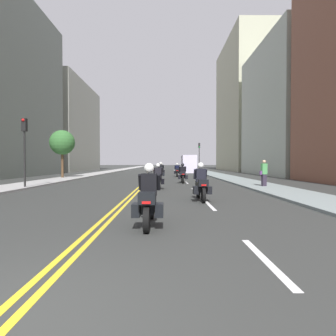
% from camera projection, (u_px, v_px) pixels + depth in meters
% --- Properties ---
extents(ground_plane, '(264.00, 264.00, 0.00)m').
position_uv_depth(ground_plane, '(157.00, 172.00, 50.69)').
color(ground_plane, '#2F312F').
extents(sidewalk_left, '(2.78, 144.00, 0.12)m').
position_uv_depth(sidewalk_left, '(112.00, 171.00, 50.64)').
color(sidewalk_left, '#A09F9E').
rests_on(sidewalk_left, ground).
extents(sidewalk_right, '(2.78, 144.00, 0.12)m').
position_uv_depth(sidewalk_right, '(202.00, 171.00, 50.74)').
color(sidewalk_right, gray).
rests_on(sidewalk_right, ground).
extents(centreline_yellow_inner, '(0.12, 132.00, 0.01)m').
position_uv_depth(centreline_yellow_inner, '(156.00, 172.00, 50.69)').
color(centreline_yellow_inner, yellow).
rests_on(centreline_yellow_inner, ground).
extents(centreline_yellow_outer, '(0.12, 132.00, 0.01)m').
position_uv_depth(centreline_yellow_outer, '(157.00, 172.00, 50.69)').
color(centreline_yellow_outer, yellow).
rests_on(centreline_yellow_outer, ground).
extents(lane_dashes_white, '(0.14, 56.40, 0.01)m').
position_uv_depth(lane_dashes_white, '(181.00, 177.00, 31.72)').
color(lane_dashes_white, silver).
rests_on(lane_dashes_white, ground).
extents(building_left_1, '(6.08, 20.88, 20.58)m').
position_uv_depth(building_left_1, '(2.00, 85.00, 31.49)').
color(building_left_1, slate).
rests_on(building_left_1, ground).
extents(building_right_1, '(7.43, 16.68, 16.94)m').
position_uv_depth(building_right_1, '(287.00, 110.00, 36.56)').
color(building_right_1, '#AFB9A9').
rests_on(building_right_1, ground).
extents(building_left_2, '(7.52, 20.85, 16.93)m').
position_uv_depth(building_left_2, '(68.00, 128.00, 54.89)').
color(building_left_2, '#9E9F91').
rests_on(building_left_2, ground).
extents(building_right_2, '(9.60, 20.94, 26.02)m').
position_uv_depth(building_right_2, '(249.00, 107.00, 57.11)').
color(building_right_2, '#ABAC90').
rests_on(building_right_2, ground).
extents(motorcycle_0, '(0.77, 2.23, 1.63)m').
position_uv_depth(motorcycle_0, '(149.00, 201.00, 7.21)').
color(motorcycle_0, black).
rests_on(motorcycle_0, ground).
extents(motorcycle_1, '(0.77, 2.27, 1.65)m').
position_uv_depth(motorcycle_1, '(201.00, 185.00, 12.03)').
color(motorcycle_1, black).
rests_on(motorcycle_1, ground).
extents(motorcycle_2, '(0.77, 2.11, 1.60)m').
position_uv_depth(motorcycle_2, '(158.00, 178.00, 17.43)').
color(motorcycle_2, black).
rests_on(motorcycle_2, ground).
extents(motorcycle_3, '(0.76, 2.15, 1.60)m').
position_uv_depth(motorcycle_3, '(183.00, 175.00, 22.51)').
color(motorcycle_3, black).
rests_on(motorcycle_3, ground).
extents(motorcycle_4, '(0.76, 2.29, 1.69)m').
position_uv_depth(motorcycle_4, '(161.00, 173.00, 27.06)').
color(motorcycle_4, black).
rests_on(motorcycle_4, ground).
extents(motorcycle_5, '(0.76, 2.13, 1.58)m').
position_uv_depth(motorcycle_5, '(177.00, 171.00, 32.23)').
color(motorcycle_5, black).
rests_on(motorcycle_5, ground).
extents(motorcycle_6, '(0.77, 2.19, 1.58)m').
position_uv_depth(motorcycle_6, '(162.00, 170.00, 36.57)').
color(motorcycle_6, black).
rests_on(motorcycle_6, ground).
extents(traffic_light_near, '(0.28, 0.38, 4.39)m').
position_uv_depth(traffic_light_near, '(24.00, 140.00, 17.52)').
color(traffic_light_near, black).
rests_on(traffic_light_near, ground).
extents(traffic_light_far, '(0.28, 0.38, 4.86)m').
position_uv_depth(traffic_light_far, '(199.00, 152.00, 46.28)').
color(traffic_light_far, black).
rests_on(traffic_light_far, ground).
extents(pedestrian_0, '(0.51, 0.31, 1.81)m').
position_uv_depth(pedestrian_0, '(264.00, 173.00, 18.10)').
color(pedestrian_0, '#2B2433').
rests_on(pedestrian_0, ground).
extents(street_tree_0, '(2.49, 2.49, 4.92)m').
position_uv_depth(street_tree_0, '(62.00, 143.00, 28.36)').
color(street_tree_0, '#503924').
rests_on(street_tree_0, ground).
extents(parked_truck, '(2.20, 6.50, 2.80)m').
position_uv_depth(parked_truck, '(188.00, 165.00, 46.09)').
color(parked_truck, silver).
rests_on(parked_truck, ground).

